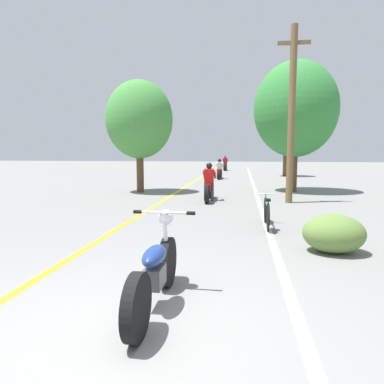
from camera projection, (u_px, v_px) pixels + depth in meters
ground_plane at (118, 335)px, 3.41m from camera, size 120.00×120.00×0.00m
lane_stripe_center at (180, 190)px, 16.07m from camera, size 0.14×48.00×0.01m
lane_stripe_edge at (256, 192)px, 15.56m from camera, size 0.14×48.00×0.01m
utility_pole at (292, 113)px, 11.90m from camera, size 1.10×0.24×6.11m
roadside_tree_right_near at (296, 109)px, 15.30m from camera, size 3.71×3.34×5.85m
roadside_tree_right_far at (286, 135)px, 25.00m from camera, size 2.49×2.24×4.47m
roadside_tree_left at (139, 120)px, 15.09m from camera, size 2.98×2.68×4.94m
roadside_bush at (334, 234)px, 6.18m from camera, size 1.10×0.88×0.70m
motorcycle_foreground at (156, 271)px, 3.99m from camera, size 0.81×2.05×1.07m
motorcycle_rider_lead at (209, 186)px, 12.73m from camera, size 0.50×2.16×1.42m
motorcycle_rider_mid at (219, 171)px, 22.97m from camera, size 0.50×2.11×1.35m
motorcycle_rider_far at (225, 165)px, 33.07m from camera, size 0.50×2.19×1.43m
bicycle_parked at (267, 212)px, 8.31m from camera, size 0.44×1.64×0.76m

